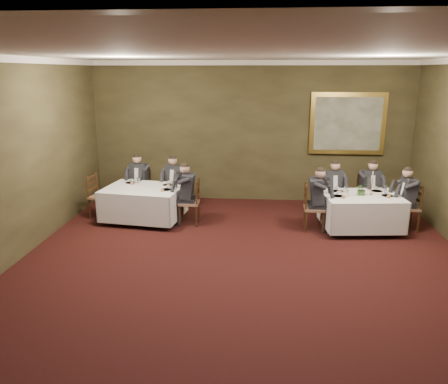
# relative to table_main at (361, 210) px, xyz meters

# --- Properties ---
(ground) EXTENTS (10.00, 10.00, 0.00)m
(ground) POSITION_rel_table_main_xyz_m (-2.37, -2.88, -0.45)
(ground) COLOR black
(ground) RESTS_ON ground
(ceiling) EXTENTS (8.00, 10.00, 0.10)m
(ceiling) POSITION_rel_table_main_xyz_m (-2.37, -2.88, 3.05)
(ceiling) COLOR silver
(ceiling) RESTS_ON back_wall
(back_wall) EXTENTS (8.00, 0.10, 3.50)m
(back_wall) POSITION_rel_table_main_xyz_m (-2.37, 2.12, 1.30)
(back_wall) COLOR #2F2917
(back_wall) RESTS_ON ground
(crown_molding) EXTENTS (8.00, 10.00, 0.12)m
(crown_molding) POSITION_rel_table_main_xyz_m (-2.37, -2.88, 2.99)
(crown_molding) COLOR white
(crown_molding) RESTS_ON back_wall
(table_main) EXTENTS (1.68, 1.35, 0.67)m
(table_main) POSITION_rel_table_main_xyz_m (0.00, 0.00, 0.00)
(table_main) COLOR #311C0D
(table_main) RESTS_ON ground
(table_second) EXTENTS (1.85, 1.50, 0.67)m
(table_second) POSITION_rel_table_main_xyz_m (-4.69, 0.25, 0.00)
(table_second) COLOR #311C0D
(table_second) RESTS_ON ground
(chair_main_backleft) EXTENTS (0.54, 0.53, 1.00)m
(chair_main_backleft) POSITION_rel_table_main_xyz_m (-0.50, 0.76, -0.17)
(chair_main_backleft) COLOR brown
(chair_main_backleft) RESTS_ON ground
(diner_main_backleft) EXTENTS (0.52, 0.58, 1.35)m
(diner_main_backleft) POSITION_rel_table_main_xyz_m (-0.49, 0.75, 0.06)
(diner_main_backleft) COLOR black
(diner_main_backleft) RESTS_ON chair_main_backleft
(chair_main_backright) EXTENTS (0.53, 0.52, 1.00)m
(chair_main_backright) POSITION_rel_table_main_xyz_m (0.34, 0.84, -0.17)
(chair_main_backright) COLOR brown
(chair_main_backright) RESTS_ON ground
(diner_main_backright) EXTENTS (0.51, 0.57, 1.35)m
(diner_main_backright) POSITION_rel_table_main_xyz_m (0.34, 0.83, 0.06)
(diner_main_backright) COLOR black
(diner_main_backright) RESTS_ON chair_main_backright
(chair_main_endleft) EXTENTS (0.43, 0.45, 1.00)m
(chair_main_endleft) POSITION_rel_table_main_xyz_m (-0.99, -0.09, -0.17)
(chair_main_endleft) COLOR brown
(chair_main_endleft) RESTS_ON ground
(diner_main_endleft) EXTENTS (0.49, 0.43, 1.35)m
(diner_main_endleft) POSITION_rel_table_main_xyz_m (-0.98, -0.09, 0.06)
(diner_main_endleft) COLOR black
(diner_main_endleft) RESTS_ON chair_main_endleft
(chair_main_endright) EXTENTS (0.44, 0.45, 1.00)m
(chair_main_endright) POSITION_rel_table_main_xyz_m (0.99, 0.10, -0.17)
(chair_main_endright) COLOR brown
(chair_main_endright) RESTS_ON ground
(diner_main_endright) EXTENTS (0.49, 0.43, 1.35)m
(diner_main_endright) POSITION_rel_table_main_xyz_m (0.98, 0.09, 0.06)
(diner_main_endright) COLOR black
(diner_main_endright) RESTS_ON chair_main_endright
(chair_sec_backleft) EXTENTS (0.52, 0.50, 1.00)m
(chair_sec_backleft) POSITION_rel_table_main_xyz_m (-5.02, 1.16, -0.17)
(chair_sec_backleft) COLOR brown
(chair_sec_backleft) RESTS_ON ground
(diner_sec_backleft) EXTENTS (0.49, 0.55, 1.35)m
(diner_sec_backleft) POSITION_rel_table_main_xyz_m (-5.02, 1.15, 0.06)
(diner_sec_backleft) COLOR black
(diner_sec_backleft) RESTS_ON chair_sec_backleft
(chair_sec_backright) EXTENTS (0.55, 0.54, 1.00)m
(chair_sec_backright) POSITION_rel_table_main_xyz_m (-4.12, 1.04, -0.17)
(chair_sec_backright) COLOR brown
(chair_sec_backright) RESTS_ON ground
(diner_sec_backright) EXTENTS (0.53, 0.58, 1.35)m
(diner_sec_backright) POSITION_rel_table_main_xyz_m (-4.12, 1.03, 0.06)
(diner_sec_backright) COLOR black
(diner_sec_backright) RESTS_ON chair_sec_backright
(chair_sec_endright) EXTENTS (0.42, 0.44, 1.00)m
(chair_sec_endright) POSITION_rel_table_main_xyz_m (-3.63, 0.10, -0.17)
(chair_sec_endright) COLOR brown
(chair_sec_endright) RESTS_ON ground
(diner_sec_endright) EXTENTS (0.48, 0.42, 1.35)m
(diner_sec_endright) POSITION_rel_table_main_xyz_m (-3.64, 0.10, 0.06)
(diner_sec_endright) COLOR black
(diner_sec_endright) RESTS_ON chair_sec_endright
(chair_sec_endleft) EXTENTS (0.51, 0.52, 1.00)m
(chair_sec_endleft) POSITION_rel_table_main_xyz_m (-5.74, 0.39, -0.17)
(chair_sec_endleft) COLOR brown
(chair_sec_endleft) RESTS_ON ground
(centerpiece) EXTENTS (0.26, 0.23, 0.28)m
(centerpiece) POSITION_rel_table_main_xyz_m (-0.01, 0.01, 0.45)
(centerpiece) COLOR #2D5926
(centerpiece) RESTS_ON table_main
(candlestick) EXTENTS (0.07, 0.07, 0.51)m
(candlestick) POSITION_rel_table_main_xyz_m (0.20, 0.07, 0.50)
(candlestick) COLOR #BE813A
(candlestick) RESTS_ON table_main
(place_setting_table_main) EXTENTS (0.33, 0.31, 0.14)m
(place_setting_table_main) POSITION_rel_table_main_xyz_m (-0.40, 0.31, 0.35)
(place_setting_table_main) COLOR white
(place_setting_table_main) RESTS_ON table_main
(place_setting_table_second) EXTENTS (0.33, 0.31, 0.14)m
(place_setting_table_second) POSITION_rel_table_main_xyz_m (-5.03, 0.68, 0.35)
(place_setting_table_second) COLOR white
(place_setting_table_second) RESTS_ON table_second
(painting) EXTENTS (1.82, 0.09, 1.51)m
(painting) POSITION_rel_table_main_xyz_m (-0.00, 2.06, 1.55)
(painting) COLOR #DFC451
(painting) RESTS_ON back_wall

